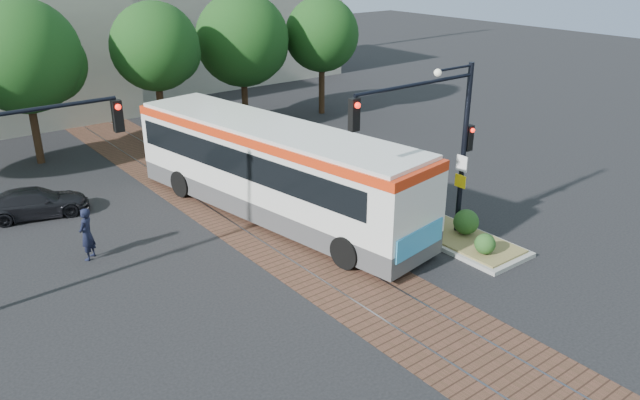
{
  "coord_description": "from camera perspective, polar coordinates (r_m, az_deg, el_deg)",
  "views": [
    {
      "loc": [
        -11.26,
        -13.9,
        9.79
      ],
      "look_at": [
        0.87,
        1.78,
        1.6
      ],
      "focal_mm": 35.0,
      "sensor_mm": 36.0,
      "label": 1
    }
  ],
  "objects": [
    {
      "name": "warehouses",
      "position": [
        44.39,
        -24.0,
        12.84
      ],
      "size": [
        40.0,
        13.0,
        8.0
      ],
      "color": "#ADA899",
      "rests_on": "ground"
    },
    {
      "name": "city_bus",
      "position": [
        23.61,
        -4.36,
        3.12
      ],
      "size": [
        4.91,
        13.7,
        3.59
      ],
      "rotation": [
        0.0,
        0.0,
        0.16
      ],
      "color": "#434345",
      "rests_on": "ground"
    },
    {
      "name": "officer",
      "position": [
        21.98,
        -20.56,
        -2.94
      ],
      "size": [
        0.78,
        0.77,
        1.81
      ],
      "primitive_type": "imported",
      "rotation": [
        0.0,
        0.0,
        3.91
      ],
      "color": "black",
      "rests_on": "ground"
    },
    {
      "name": "signal_pole_left",
      "position": [
        19.08,
        -27.01,
        1.81
      ],
      "size": [
        4.99,
        0.34,
        6.0
      ],
      "color": "black",
      "rests_on": "ground"
    },
    {
      "name": "signal_pole_main",
      "position": [
        20.79,
        11.03,
        6.3
      ],
      "size": [
        5.49,
        0.46,
        6.0
      ],
      "color": "black",
      "rests_on": "ground"
    },
    {
      "name": "trackbed",
      "position": [
        23.31,
        -5.04,
        -2.47
      ],
      "size": [
        3.6,
        40.0,
        0.02
      ],
      "color": "#523225",
      "rests_on": "ground"
    },
    {
      "name": "traffic_island",
      "position": [
        22.75,
        12.11,
        -2.67
      ],
      "size": [
        2.2,
        5.2,
        1.13
      ],
      "color": "gray",
      "rests_on": "ground"
    },
    {
      "name": "tree_row",
      "position": [
        33.16,
        -15.6,
        13.08
      ],
      "size": [
        26.4,
        5.6,
        7.67
      ],
      "color": "#382314",
      "rests_on": "ground"
    },
    {
      "name": "parked_car",
      "position": [
        26.32,
        -24.59,
        -0.22
      ],
      "size": [
        4.13,
        2.5,
        1.12
      ],
      "primitive_type": "imported",
      "rotation": [
        0.0,
        0.0,
        1.31
      ],
      "color": "black",
      "rests_on": "ground"
    },
    {
      "name": "ground",
      "position": [
        20.4,
        1.14,
        -6.25
      ],
      "size": [
        120.0,
        120.0,
        0.0
      ],
      "primitive_type": "plane",
      "color": "black",
      "rests_on": "ground"
    }
  ]
}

